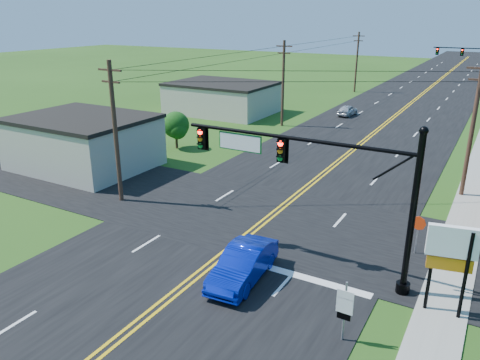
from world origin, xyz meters
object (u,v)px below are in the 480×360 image
Objects in this scene: signal_mast_main at (312,174)px; stop_sign at (418,227)px; blue_car at (243,265)px; route_sign at (345,307)px; signal_mast_far at (467,57)px.

stop_sign is at bearing 43.05° from signal_mast_main.
signal_mast_main is 2.37× the size of blue_car.
signal_mast_main reaches higher than route_sign.
signal_mast_main is 6.68m from stop_sign.
blue_car is 1.89× the size of route_sign.
signal_mast_far is 2.30× the size of blue_car.
route_sign is (5.30, -1.88, 0.68)m from blue_car.
route_sign is at bearing -87.71° from signal_mast_far.
signal_mast_main is at bearing -127.67° from stop_sign.
route_sign is at bearing -24.08° from blue_car.
blue_car is at bearing 161.58° from route_sign.
stop_sign is at bearing 83.64° from route_sign.
stop_sign is (6.40, 6.51, 0.72)m from blue_car.
blue_car is 2.29× the size of stop_sign.
stop_sign reaches higher than blue_car.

